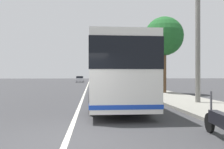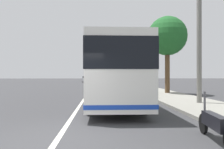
# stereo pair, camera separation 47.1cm
# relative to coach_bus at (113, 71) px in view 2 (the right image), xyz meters

# --- Properties ---
(ground_plane) EXTENTS (220.00, 220.00, 0.00)m
(ground_plane) POSITION_rel_coach_bus_xyz_m (-7.51, 1.91, -1.97)
(ground_plane) COLOR #38383A
(sidewalk_curb) EXTENTS (110.00, 3.60, 0.14)m
(sidewalk_curb) POSITION_rel_coach_bus_xyz_m (2.49, -4.67, -1.90)
(sidewalk_curb) COLOR gray
(sidewalk_curb) RESTS_ON ground
(lane_divider_line) EXTENTS (110.00, 0.16, 0.01)m
(lane_divider_line) POSITION_rel_coach_bus_xyz_m (2.49, 1.91, -1.96)
(lane_divider_line) COLOR silver
(lane_divider_line) RESTS_ON ground
(coach_bus) EXTENTS (11.79, 2.75, 3.37)m
(coach_bus) POSITION_rel_coach_bus_xyz_m (0.00, 0.00, 0.00)
(coach_bus) COLOR silver
(coach_bus) RESTS_ON ground
(motorcycle_by_tree) EXTENTS (2.28, 0.41, 1.24)m
(motorcycle_by_tree) POSITION_rel_coach_bus_xyz_m (-7.93, -2.12, -1.51)
(motorcycle_by_tree) COLOR black
(motorcycle_by_tree) RESTS_ON ground
(car_far_distant) EXTENTS (3.99, 1.86, 1.56)m
(car_far_distant) POSITION_rel_coach_bus_xyz_m (32.89, 0.05, -1.23)
(car_far_distant) COLOR gray
(car_far_distant) RESTS_ON ground
(car_behind_bus) EXTENTS (4.37, 1.99, 1.33)m
(car_behind_bus) POSITION_rel_coach_bus_xyz_m (23.91, -0.16, -1.32)
(car_behind_bus) COLOR silver
(car_behind_bus) RESTS_ON ground
(car_oncoming) EXTENTS (4.09, 1.98, 1.48)m
(car_oncoming) POSITION_rel_coach_bus_xyz_m (41.54, 4.17, -1.26)
(car_oncoming) COLOR silver
(car_oncoming) RESTS_ON ground
(roadside_tree_mid_block) EXTENTS (3.47, 3.47, 6.95)m
(roadside_tree_mid_block) POSITION_rel_coach_bus_xyz_m (5.85, -5.23, 3.19)
(roadside_tree_mid_block) COLOR brown
(roadside_tree_mid_block) RESTS_ON ground
(utility_pole) EXTENTS (0.28, 0.28, 7.80)m
(utility_pole) POSITION_rel_coach_bus_xyz_m (-1.12, -4.89, 1.93)
(utility_pole) COLOR slate
(utility_pole) RESTS_ON ground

